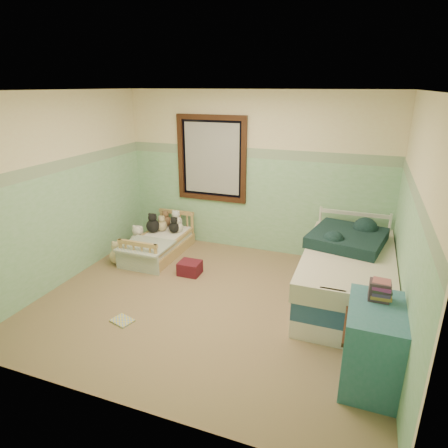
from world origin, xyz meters
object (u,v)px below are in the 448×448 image
(plush_floor_cream, at_px, (139,241))
(red_pillow, at_px, (190,268))
(toddler_bed_frame, at_px, (160,249))
(twin_bed_frame, at_px, (345,293))
(dresser, at_px, (372,345))
(plush_floor_tan, at_px, (118,256))
(floor_book, at_px, (122,321))

(plush_floor_cream, height_order, red_pillow, plush_floor_cream)
(toddler_bed_frame, distance_m, plush_floor_cream, 0.43)
(twin_bed_frame, distance_m, dresser, 1.43)
(plush_floor_tan, distance_m, twin_bed_frame, 3.30)
(toddler_bed_frame, xyz_separation_m, red_pillow, (0.74, -0.46, 0.01))
(floor_book, bearing_deg, red_pillow, 96.68)
(dresser, height_order, floor_book, dresser)
(plush_floor_cream, height_order, dresser, dresser)
(plush_floor_cream, height_order, floor_book, plush_floor_cream)
(red_pillow, xyz_separation_m, floor_book, (-0.22, -1.35, -0.08))
(plush_floor_tan, relative_size, dresser, 0.31)
(plush_floor_cream, xyz_separation_m, floor_book, (0.94, -1.86, -0.13))
(plush_floor_cream, height_order, twin_bed_frame, plush_floor_cream)
(plush_floor_tan, bearing_deg, plush_floor_cream, 89.03)
(plush_floor_cream, distance_m, dresser, 4.06)
(plush_floor_tan, relative_size, twin_bed_frame, 0.12)
(twin_bed_frame, height_order, dresser, dresser)
(toddler_bed_frame, distance_m, twin_bed_frame, 2.90)
(toddler_bed_frame, bearing_deg, floor_book, -73.93)
(toddler_bed_frame, distance_m, dresser, 3.66)
(toddler_bed_frame, height_order, floor_book, toddler_bed_frame)
(plush_floor_cream, height_order, plush_floor_tan, plush_floor_cream)
(twin_bed_frame, bearing_deg, dresser, -77.55)
(toddler_bed_frame, height_order, plush_floor_tan, plush_floor_tan)
(red_pillow, bearing_deg, toddler_bed_frame, 148.16)
(plush_floor_cream, relative_size, plush_floor_tan, 1.18)
(plush_floor_tan, xyz_separation_m, red_pillow, (1.18, 0.06, -0.02))
(plush_floor_cream, xyz_separation_m, dresser, (3.59, -1.87, 0.24))
(twin_bed_frame, bearing_deg, plush_floor_tan, -178.74)
(plush_floor_tan, height_order, floor_book, plush_floor_tan)
(twin_bed_frame, bearing_deg, floor_book, -149.87)
(plush_floor_tan, height_order, red_pillow, plush_floor_tan)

